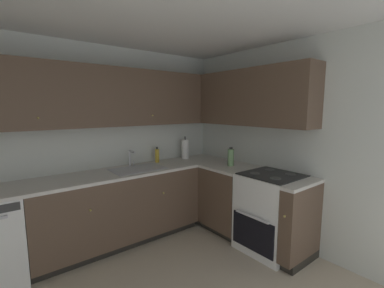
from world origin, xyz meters
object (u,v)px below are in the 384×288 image
(soap_bottle, at_px, (157,155))
(oven_range, at_px, (271,212))
(paper_towel_roll, at_px, (185,149))
(oil_bottle, at_px, (231,157))

(soap_bottle, bearing_deg, oven_range, -64.93)
(oven_range, distance_m, paper_towel_roll, 1.53)
(soap_bottle, height_order, paper_towel_roll, paper_towel_roll)
(soap_bottle, height_order, oil_bottle, oil_bottle)
(paper_towel_roll, bearing_deg, oven_range, -82.25)
(soap_bottle, relative_size, paper_towel_roll, 0.63)
(oil_bottle, bearing_deg, soap_bottle, 129.24)
(oven_range, relative_size, soap_bottle, 4.80)
(paper_towel_roll, height_order, oil_bottle, paper_towel_roll)
(soap_bottle, xyz_separation_m, oil_bottle, (0.65, -0.79, 0.02))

